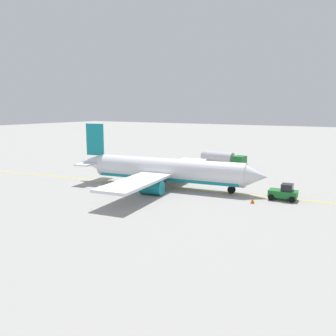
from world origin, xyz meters
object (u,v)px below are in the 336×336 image
Objects in this scene: fuel_tanker at (222,159)px; safety_cone_nose at (252,201)px; airplane at (165,171)px; refueling_worker at (203,166)px; pushback_tug at (284,192)px.

safety_cone_nose is at bearing -59.19° from fuel_tanker.
refueling_worker is at bearing 95.50° from airplane.
airplane is 17.71m from pushback_tug.
pushback_tug is 5.76× the size of safety_cone_nose.
airplane is 14.96m from safety_cone_nose.
fuel_tanker is at bearing 89.62° from airplane.
pushback_tug is (17.43, -20.44, -0.72)m from fuel_tanker.
fuel_tanker is 2.83× the size of pushback_tug.
fuel_tanker is at bearing 120.81° from safety_cone_nose.
refueling_worker is (-19.17, 15.08, -0.19)m from pushback_tug.
fuel_tanker is at bearing 72.05° from refueling_worker.
safety_cone_nose is (14.61, -2.32, -2.24)m from airplane.
fuel_tanker is (0.14, 21.93, -0.83)m from airplane.
airplane is at bearing -90.38° from fuel_tanker.
refueling_worker is 24.89m from safety_cone_nose.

